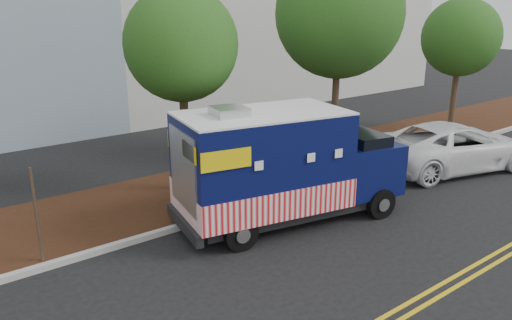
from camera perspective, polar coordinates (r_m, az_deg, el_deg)
ground at (r=13.19m, az=-0.57°, el=-8.47°), size 120.00×120.00×0.00m
curb at (r=14.20m, az=-3.99°, el=-6.22°), size 120.00×0.18×0.15m
mulch_strip at (r=15.87m, az=-8.22°, el=-3.76°), size 120.00×4.00×0.15m
centerline_near at (r=10.46m, az=14.95°, el=-16.65°), size 120.00×0.10×0.01m
centerline_far at (r=10.34m, az=16.09°, el=-17.19°), size 120.00×0.10×0.01m
tree_b at (r=15.07m, az=-8.55°, el=12.87°), size 3.36×3.36×6.31m
tree_c at (r=18.92m, az=9.50°, el=16.15°), size 4.65×4.65×7.75m
tree_d at (r=24.79m, az=22.37°, el=12.81°), size 3.46×3.46×6.05m
sign_post at (r=12.18m, az=-23.74°, el=-6.15°), size 0.06×0.06×2.40m
food_truck at (r=13.42m, az=2.84°, el=-1.05°), size 6.66×3.49×3.35m
white_car at (r=19.39m, az=21.64°, el=1.50°), size 6.61×4.32×1.69m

